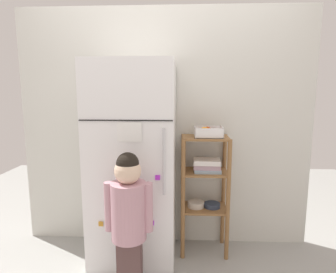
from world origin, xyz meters
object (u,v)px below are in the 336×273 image
Objects in this scene: child_standing at (129,211)px; refrigerator at (133,164)px; fruit_bin at (207,132)px; pantry_shelf_unit at (205,181)px.

refrigerator is at bearing 95.36° from child_standing.
refrigerator is 0.51m from child_standing.
fruit_bin is (0.62, 0.12, 0.25)m from refrigerator.
fruit_bin reaches higher than pantry_shelf_unit.
pantry_shelf_unit is 0.44m from fruit_bin.
refrigerator is 7.07× the size of fruit_bin.
fruit_bin reaches higher than child_standing.
pantry_shelf_unit is 4.43× the size of fruit_bin.
child_standing is (0.04, -0.46, -0.21)m from refrigerator.
pantry_shelf_unit is (0.57, 0.59, 0.02)m from child_standing.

